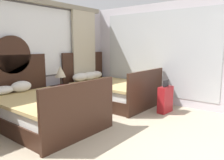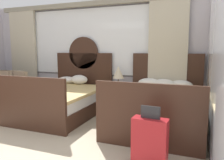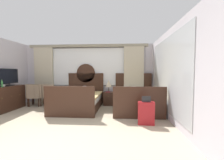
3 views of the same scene
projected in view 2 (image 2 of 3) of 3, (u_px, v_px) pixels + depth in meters
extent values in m
cube|color=silver|center=(89.00, 54.00, 5.87)|extent=(5.87, 0.07, 2.70)
cube|color=#575459|center=(88.00, 42.00, 5.79)|extent=(3.72, 0.02, 1.78)
cube|color=white|center=(88.00, 42.00, 5.78)|extent=(3.64, 0.02, 1.70)
cube|color=#C1B79E|center=(24.00, 55.00, 6.49)|extent=(0.88, 0.08, 2.60)
cube|color=#C1B79E|center=(167.00, 57.00, 5.02)|extent=(0.88, 0.08, 2.60)
cube|color=gray|center=(86.00, 4.00, 5.57)|extent=(5.40, 0.10, 0.12)
cube|color=silver|center=(221.00, 59.00, 2.61)|extent=(0.07, 4.71, 2.70)
cube|color=#B2B7BC|center=(215.00, 58.00, 2.90)|extent=(0.01, 3.30, 2.27)
cube|color=#382116|center=(62.00, 108.00, 4.97)|extent=(1.53, 2.08, 0.30)
cube|color=white|center=(62.00, 97.00, 4.94)|extent=(1.47, 1.98, 0.22)
cube|color=tan|center=(59.00, 91.00, 4.84)|extent=(1.57, 1.88, 0.06)
cube|color=#382116|center=(84.00, 79.00, 5.89)|extent=(1.61, 0.06, 1.38)
cylinder|color=#382116|center=(83.00, 53.00, 5.80)|extent=(0.84, 0.06, 0.84)
cube|color=#382116|center=(28.00, 104.00, 3.93)|extent=(1.61, 0.06, 0.99)
ellipsoid|color=white|center=(67.00, 80.00, 5.83)|extent=(0.51, 0.30, 0.17)
ellipsoid|color=white|center=(79.00, 80.00, 5.64)|extent=(0.45, 0.31, 0.24)
cube|color=#382116|center=(158.00, 118.00, 4.20)|extent=(1.53, 2.08, 0.30)
cube|color=white|center=(159.00, 105.00, 4.17)|extent=(1.47, 1.98, 0.22)
cube|color=tan|center=(158.00, 99.00, 4.08)|extent=(1.57, 1.88, 0.06)
cube|color=#382116|center=(166.00, 83.00, 5.12)|extent=(1.61, 0.06, 1.38)
cylinder|color=#382116|center=(167.00, 53.00, 5.03)|extent=(0.84, 0.06, 0.84)
cube|color=#382116|center=(147.00, 117.00, 3.17)|extent=(1.61, 0.06, 0.99)
ellipsoid|color=white|center=(149.00, 83.00, 5.05)|extent=(0.53, 0.29, 0.23)
ellipsoid|color=white|center=(164.00, 84.00, 4.89)|extent=(0.50, 0.29, 0.23)
ellipsoid|color=white|center=(181.00, 85.00, 4.84)|extent=(0.49, 0.24, 0.21)
cube|color=#382116|center=(118.00, 99.00, 5.27)|extent=(0.45, 0.45, 0.57)
sphere|color=tan|center=(115.00, 96.00, 5.03)|extent=(0.02, 0.02, 0.02)
cylinder|color=brown|center=(118.00, 87.00, 5.27)|extent=(0.14, 0.14, 0.02)
cylinder|color=brown|center=(118.00, 82.00, 5.26)|extent=(0.03, 0.03, 0.20)
cone|color=beige|center=(118.00, 72.00, 5.22)|extent=(0.27, 0.27, 0.30)
cube|color=maroon|center=(116.00, 87.00, 5.16)|extent=(0.18, 0.26, 0.03)
cube|color=#84705B|center=(30.00, 90.00, 5.79)|extent=(0.68, 0.68, 0.10)
cube|color=#84705B|center=(21.00, 80.00, 5.57)|extent=(0.55, 0.23, 0.49)
cube|color=#84705B|center=(35.00, 86.00, 5.63)|extent=(0.20, 0.49, 0.16)
cube|color=#84705B|center=(24.00, 85.00, 5.92)|extent=(0.20, 0.49, 0.16)
cylinder|color=#382116|center=(42.00, 98.00, 5.86)|extent=(0.04, 0.04, 0.34)
cylinder|color=#382116|center=(33.00, 96.00, 6.13)|extent=(0.04, 0.04, 0.34)
cylinder|color=#382116|center=(27.00, 101.00, 5.51)|extent=(0.04, 0.04, 0.34)
cylinder|color=#382116|center=(18.00, 99.00, 5.78)|extent=(0.04, 0.04, 0.34)
cube|color=#84705B|center=(9.00, 89.00, 6.04)|extent=(0.68, 0.68, 0.10)
cube|color=#84705B|center=(4.00, 79.00, 5.77)|extent=(0.55, 0.23, 0.49)
cube|color=#84705B|center=(17.00, 84.00, 6.00)|extent=(0.19, 0.49, 0.16)
cube|color=#84705B|center=(0.00, 84.00, 6.04)|extent=(0.19, 0.49, 0.16)
cylinder|color=#382116|center=(21.00, 95.00, 6.27)|extent=(0.04, 0.04, 0.34)
cylinder|color=#382116|center=(7.00, 95.00, 6.31)|extent=(0.04, 0.04, 0.34)
cylinder|color=#382116|center=(13.00, 98.00, 5.83)|extent=(0.04, 0.04, 0.34)
cube|color=#84705B|center=(9.00, 89.00, 6.05)|extent=(0.58, 0.58, 0.10)
cube|color=#84705B|center=(1.00, 79.00, 5.79)|extent=(0.55, 0.12, 0.49)
cube|color=#84705B|center=(16.00, 84.00, 5.96)|extent=(0.09, 0.49, 0.16)
cube|color=#84705B|center=(1.00, 84.00, 6.10)|extent=(0.09, 0.49, 0.16)
cylinder|color=#382116|center=(21.00, 95.00, 6.23)|extent=(0.04, 0.04, 0.34)
cylinder|color=#382116|center=(8.00, 94.00, 6.36)|extent=(0.04, 0.04, 0.34)
cylinder|color=#382116|center=(10.00, 99.00, 5.80)|extent=(0.04, 0.04, 0.34)
cube|color=maroon|center=(150.00, 142.00, 2.73)|extent=(0.45, 0.22, 0.62)
cube|color=#232326|center=(150.00, 112.00, 2.67)|extent=(0.24, 0.04, 0.16)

